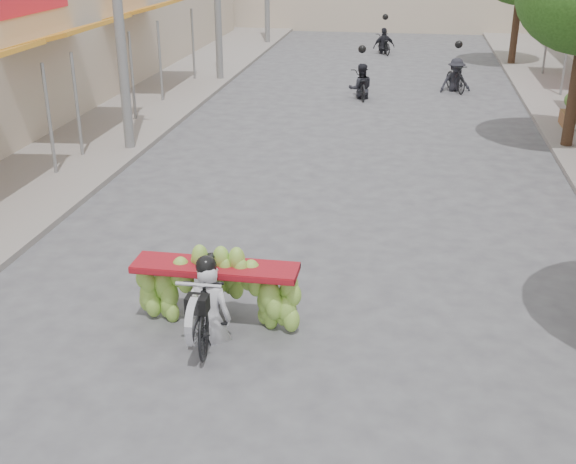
{
  "coord_description": "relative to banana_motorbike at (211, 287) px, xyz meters",
  "views": [
    {
      "loc": [
        1.38,
        -4.53,
        5.21
      ],
      "look_at": [
        -0.22,
        5.01,
        1.1
      ],
      "focal_mm": 45.0,
      "sensor_mm": 36.0,
      "label": 1
    }
  ],
  "objects": [
    {
      "name": "banana_motorbike",
      "position": [
        0.0,
        0.0,
        0.0
      ],
      "size": [
        2.29,
        1.94,
        2.1
      ],
      "color": "black",
      "rests_on": "ground"
    },
    {
      "name": "bg_motorbike_c",
      "position": [
        1.27,
        24.26,
        0.13
      ],
      "size": [
        1.1,
        1.56,
        1.95
      ],
      "color": "black",
      "rests_on": "ground"
    },
    {
      "name": "sidewalk_left",
      "position": [
        -5.92,
        11.12,
        -0.64
      ],
      "size": [
        4.0,
        60.0,
        0.12
      ],
      "primitive_type": "cube",
      "color": "gray",
      "rests_on": "ground"
    },
    {
      "name": "bg_motorbike_b",
      "position": [
        4.02,
        16.72,
        0.16
      ],
      "size": [
        1.18,
        1.68,
        1.95
      ],
      "color": "black",
      "rests_on": "ground"
    },
    {
      "name": "bg_motorbike_a",
      "position": [
        0.92,
        15.19,
        0.06
      ],
      "size": [
        0.88,
        1.62,
        1.95
      ],
      "color": "black",
      "rests_on": "ground"
    }
  ]
}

